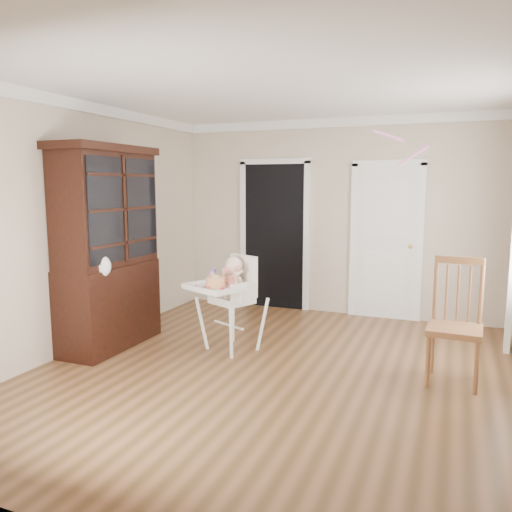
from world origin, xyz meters
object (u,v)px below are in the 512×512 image
at_px(dining_chair, 455,325).
at_px(sippy_cup, 213,275).
at_px(cake, 216,282).
at_px(high_chair, 231,291).
at_px(china_cabinet, 108,248).

bearing_deg(dining_chair, sippy_cup, -178.72).
bearing_deg(cake, high_chair, 73.05).
bearing_deg(cake, china_cabinet, -173.12).
xyz_separation_m(cake, sippy_cup, (-0.16, 0.26, 0.02)).
height_order(cake, dining_chair, dining_chair).
distance_m(sippy_cup, china_cabinet, 1.20).
bearing_deg(dining_chair, cake, -172.53).
height_order(high_chair, dining_chair, dining_chair).
bearing_deg(dining_chair, china_cabinet, -171.71).
relative_size(china_cabinet, dining_chair, 1.95).
relative_size(sippy_cup, dining_chair, 0.16).
relative_size(cake, dining_chair, 0.23).
bearing_deg(china_cabinet, high_chair, 16.37).
distance_m(high_chair, dining_chair, 2.28).
bearing_deg(china_cabinet, cake, 6.88).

